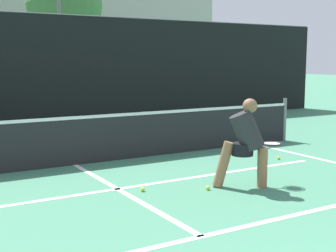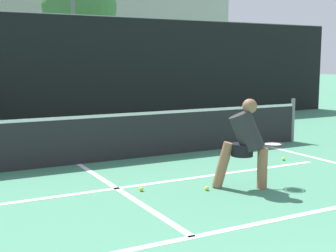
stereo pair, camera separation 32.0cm
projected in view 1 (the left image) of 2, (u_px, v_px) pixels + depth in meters
court_baseline_near at (201, 236)px, 5.37m from camera, size 11.00×0.10×0.01m
court_service_line at (117, 189)px, 7.36m from camera, size 8.25×0.10×0.01m
court_center_mark at (122, 191)px, 7.21m from camera, size 0.10×4.31×0.01m
court_sideline_right at (324, 160)px, 9.48m from camera, size 0.10×5.31×0.01m
net at (74, 139)px, 8.98m from camera, size 11.09×0.09×1.07m
fence_back at (9, 71)px, 13.48m from camera, size 24.00×0.06×3.40m
player_practicing at (246, 140)px, 7.37m from camera, size 1.24×0.61×1.43m
tennis_ball_scattered_2 at (208, 188)px, 7.30m from camera, size 0.07×0.07×0.07m
tennis_ball_scattered_6 at (143, 189)px, 7.22m from camera, size 0.07×0.07×0.07m
tennis_ball_scattered_7 at (279, 158)px, 9.54m from camera, size 0.07×0.07×0.07m
parked_car at (12, 97)px, 17.55m from camera, size 1.64×3.93×1.50m
tree_mid at (65, 5)px, 23.42m from camera, size 3.78×3.78×6.65m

